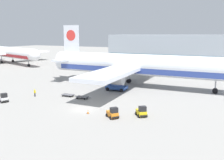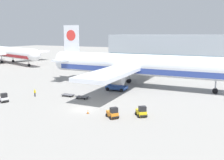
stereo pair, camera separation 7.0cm
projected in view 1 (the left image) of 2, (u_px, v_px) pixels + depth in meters
name	position (u px, v px, depth m)	size (l,w,h in m)	color
ground_plane	(83.00, 109.00, 48.39)	(400.00, 400.00, 0.00)	gray
terminal_building	(220.00, 53.00, 98.01)	(90.00, 18.20, 14.00)	#9EA8B2
airplane_main	(136.00, 65.00, 68.73)	(58.09, 48.21, 17.00)	silver
airplane_distant	(9.00, 53.00, 122.82)	(50.41, 43.08, 15.17)	white
scissor_lift_loader	(117.00, 83.00, 64.38)	(5.28, 3.50, 4.97)	#284C99
baggage_tug_foreground	(3.00, 98.00, 53.56)	(2.80, 2.41, 2.00)	silver
baggage_tug_mid	(113.00, 113.00, 43.44)	(2.79, 2.66, 2.00)	orange
baggage_tug_far	(142.00, 112.00, 44.23)	(2.65, 2.80, 2.00)	yellow
baggage_dolly_lead	(68.00, 95.00, 58.41)	(3.74, 1.65, 0.48)	#56565B
baggage_dolly_second	(82.00, 97.00, 56.38)	(3.74, 1.65, 0.48)	#56565B
ground_crew_near	(35.00, 92.00, 58.16)	(0.57, 0.25, 1.78)	black
traffic_cone_near	(88.00, 112.00, 45.81)	(0.40, 0.40, 0.76)	black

